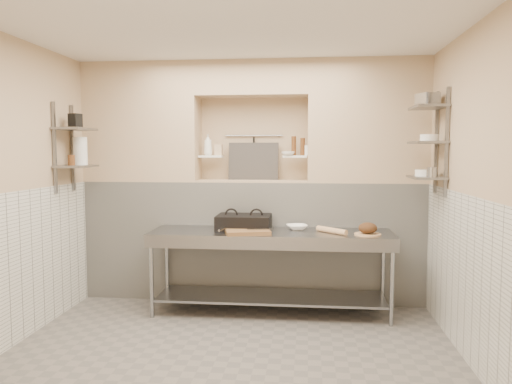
# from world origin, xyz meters

# --- Properties ---
(floor) EXTENTS (4.00, 3.90, 0.10)m
(floor) POSITION_xyz_m (0.00, 0.00, -0.05)
(floor) COLOR slate
(floor) RESTS_ON ground
(ceiling) EXTENTS (4.00, 3.90, 0.10)m
(ceiling) POSITION_xyz_m (0.00, 0.00, 2.85)
(ceiling) COLOR silver
(ceiling) RESTS_ON ground
(wall_right) EXTENTS (0.10, 3.90, 2.80)m
(wall_right) POSITION_xyz_m (2.05, 0.00, 1.40)
(wall_right) COLOR tan
(wall_right) RESTS_ON ground
(wall_back) EXTENTS (4.00, 0.10, 2.80)m
(wall_back) POSITION_xyz_m (0.00, 2.00, 1.40)
(wall_back) COLOR tan
(wall_back) RESTS_ON ground
(wall_front) EXTENTS (4.00, 0.10, 2.80)m
(wall_front) POSITION_xyz_m (0.00, -2.00, 1.40)
(wall_front) COLOR tan
(wall_front) RESTS_ON ground
(backwall_lower) EXTENTS (4.00, 0.40, 1.40)m
(backwall_lower) POSITION_xyz_m (0.00, 1.75, 0.70)
(backwall_lower) COLOR silver
(backwall_lower) RESTS_ON floor
(alcove_sill) EXTENTS (1.30, 0.40, 0.02)m
(alcove_sill) POSITION_xyz_m (0.00, 1.75, 1.41)
(alcove_sill) COLOR tan
(alcove_sill) RESTS_ON backwall_lower
(backwall_pillar_left) EXTENTS (1.35, 0.40, 1.40)m
(backwall_pillar_left) POSITION_xyz_m (-1.33, 1.75, 2.10)
(backwall_pillar_left) COLOR tan
(backwall_pillar_left) RESTS_ON backwall_lower
(backwall_pillar_right) EXTENTS (1.35, 0.40, 1.40)m
(backwall_pillar_right) POSITION_xyz_m (1.33, 1.75, 2.10)
(backwall_pillar_right) COLOR tan
(backwall_pillar_right) RESTS_ON backwall_lower
(backwall_header) EXTENTS (1.30, 0.40, 0.40)m
(backwall_header) POSITION_xyz_m (0.00, 1.75, 2.60)
(backwall_header) COLOR tan
(backwall_header) RESTS_ON backwall_lower
(wainscot_left) EXTENTS (0.02, 3.90, 1.40)m
(wainscot_left) POSITION_xyz_m (-1.99, 0.00, 0.70)
(wainscot_left) COLOR silver
(wainscot_left) RESTS_ON floor
(wainscot_right) EXTENTS (0.02, 3.90, 1.40)m
(wainscot_right) POSITION_xyz_m (1.99, 0.00, 0.70)
(wainscot_right) COLOR silver
(wainscot_right) RESTS_ON floor
(alcove_shelf_left) EXTENTS (0.28, 0.16, 0.02)m
(alcove_shelf_left) POSITION_xyz_m (-0.50, 1.75, 1.70)
(alcove_shelf_left) COLOR white
(alcove_shelf_left) RESTS_ON backwall_lower
(alcove_shelf_right) EXTENTS (0.28, 0.16, 0.02)m
(alcove_shelf_right) POSITION_xyz_m (0.50, 1.75, 1.70)
(alcove_shelf_right) COLOR white
(alcove_shelf_right) RESTS_ON backwall_lower
(utensil_rail) EXTENTS (0.70, 0.02, 0.02)m
(utensil_rail) POSITION_xyz_m (0.00, 1.92, 1.95)
(utensil_rail) COLOR gray
(utensil_rail) RESTS_ON wall_back
(hanging_steel) EXTENTS (0.02, 0.02, 0.30)m
(hanging_steel) POSITION_xyz_m (0.00, 1.90, 1.78)
(hanging_steel) COLOR black
(hanging_steel) RESTS_ON utensil_rail
(splash_panel) EXTENTS (0.60, 0.08, 0.45)m
(splash_panel) POSITION_xyz_m (0.00, 1.85, 1.64)
(splash_panel) COLOR #383330
(splash_panel) RESTS_ON alcove_sill
(shelf_rail_left_a) EXTENTS (0.03, 0.03, 0.95)m
(shelf_rail_left_a) POSITION_xyz_m (-1.98, 1.25, 1.80)
(shelf_rail_left_a) COLOR slate
(shelf_rail_left_a) RESTS_ON wall_left
(shelf_rail_left_b) EXTENTS (0.03, 0.03, 0.95)m
(shelf_rail_left_b) POSITION_xyz_m (-1.98, 0.85, 1.80)
(shelf_rail_left_b) COLOR slate
(shelf_rail_left_b) RESTS_ON wall_left
(wall_shelf_left_lower) EXTENTS (0.30, 0.50, 0.02)m
(wall_shelf_left_lower) POSITION_xyz_m (-1.84, 1.05, 1.60)
(wall_shelf_left_lower) COLOR slate
(wall_shelf_left_lower) RESTS_ON wall_left
(wall_shelf_left_upper) EXTENTS (0.30, 0.50, 0.03)m
(wall_shelf_left_upper) POSITION_xyz_m (-1.84, 1.05, 2.00)
(wall_shelf_left_upper) COLOR slate
(wall_shelf_left_upper) RESTS_ON wall_left
(shelf_rail_right_a) EXTENTS (0.03, 0.03, 1.05)m
(shelf_rail_right_a) POSITION_xyz_m (1.98, 1.25, 1.85)
(shelf_rail_right_a) COLOR slate
(shelf_rail_right_a) RESTS_ON wall_right
(shelf_rail_right_b) EXTENTS (0.03, 0.03, 1.05)m
(shelf_rail_right_b) POSITION_xyz_m (1.98, 0.85, 1.85)
(shelf_rail_right_b) COLOR slate
(shelf_rail_right_b) RESTS_ON wall_right
(wall_shelf_right_lower) EXTENTS (0.30, 0.50, 0.02)m
(wall_shelf_right_lower) POSITION_xyz_m (1.84, 1.05, 1.50)
(wall_shelf_right_lower) COLOR slate
(wall_shelf_right_lower) RESTS_ON wall_right
(wall_shelf_right_mid) EXTENTS (0.30, 0.50, 0.02)m
(wall_shelf_right_mid) POSITION_xyz_m (1.84, 1.05, 1.85)
(wall_shelf_right_mid) COLOR slate
(wall_shelf_right_mid) RESTS_ON wall_right
(wall_shelf_right_upper) EXTENTS (0.30, 0.50, 0.03)m
(wall_shelf_right_upper) POSITION_xyz_m (1.84, 1.05, 2.20)
(wall_shelf_right_upper) COLOR slate
(wall_shelf_right_upper) RESTS_ON wall_right
(prep_table) EXTENTS (2.60, 0.70, 0.90)m
(prep_table) POSITION_xyz_m (0.26, 1.18, 0.64)
(prep_table) COLOR gray
(prep_table) RESTS_ON floor
(panini_press) EXTENTS (0.59, 0.43, 0.16)m
(panini_press) POSITION_xyz_m (-0.05, 1.30, 0.98)
(panini_press) COLOR black
(panini_press) RESTS_ON prep_table
(cutting_board) EXTENTS (0.52, 0.42, 0.04)m
(cutting_board) POSITION_xyz_m (0.03, 1.03, 0.92)
(cutting_board) COLOR brown
(cutting_board) RESTS_ON prep_table
(knife_blade) EXTENTS (0.27, 0.08, 0.01)m
(knife_blade) POSITION_xyz_m (0.16, 1.04, 0.95)
(knife_blade) COLOR gray
(knife_blade) RESTS_ON cutting_board
(tongs) EXTENTS (0.06, 0.26, 0.02)m
(tongs) POSITION_xyz_m (-0.23, 0.97, 0.96)
(tongs) COLOR gray
(tongs) RESTS_ON cutting_board
(mixing_bowl) EXTENTS (0.28, 0.28, 0.06)m
(mixing_bowl) POSITION_xyz_m (0.54, 1.34, 0.93)
(mixing_bowl) COLOR white
(mixing_bowl) RESTS_ON prep_table
(rolling_pin) EXTENTS (0.32, 0.32, 0.06)m
(rolling_pin) POSITION_xyz_m (0.91, 1.14, 0.93)
(rolling_pin) COLOR tan
(rolling_pin) RESTS_ON prep_table
(bread_board) EXTENTS (0.27, 0.27, 0.02)m
(bread_board) POSITION_xyz_m (1.27, 1.07, 0.91)
(bread_board) COLOR tan
(bread_board) RESTS_ON prep_table
(bread_loaf) EXTENTS (0.19, 0.19, 0.11)m
(bread_loaf) POSITION_xyz_m (1.27, 1.07, 0.97)
(bread_loaf) COLOR #4C2D19
(bread_loaf) RESTS_ON bread_board
(bottle_soap) EXTENTS (0.13, 0.13, 0.25)m
(bottle_soap) POSITION_xyz_m (-0.53, 1.72, 1.84)
(bottle_soap) COLOR white
(bottle_soap) RESTS_ON alcove_shelf_left
(jar_alcove) EXTENTS (0.09, 0.09, 0.13)m
(jar_alcove) POSITION_xyz_m (-0.41, 1.77, 1.78)
(jar_alcove) COLOR tan
(jar_alcove) RESTS_ON alcove_shelf_left
(bowl_alcove) EXTENTS (0.17, 0.17, 0.05)m
(bowl_alcove) POSITION_xyz_m (0.42, 1.70, 1.74)
(bowl_alcove) COLOR white
(bowl_alcove) RESTS_ON alcove_shelf_right
(condiment_a) EXTENTS (0.06, 0.06, 0.20)m
(condiment_a) POSITION_xyz_m (0.59, 1.75, 1.81)
(condiment_a) COLOR #542F16
(condiment_a) RESTS_ON alcove_shelf_right
(condiment_b) EXTENTS (0.06, 0.06, 0.22)m
(condiment_b) POSITION_xyz_m (0.49, 1.77, 1.82)
(condiment_b) COLOR #542F16
(condiment_b) RESTS_ON alcove_shelf_right
(condiment_c) EXTENTS (0.07, 0.07, 0.12)m
(condiment_c) POSITION_xyz_m (0.64, 1.76, 1.77)
(condiment_c) COLOR white
(condiment_c) RESTS_ON alcove_shelf_right
(jug_left) EXTENTS (0.15, 0.15, 0.30)m
(jug_left) POSITION_xyz_m (-1.84, 1.15, 1.76)
(jug_left) COLOR white
(jug_left) RESTS_ON wall_shelf_left_lower
(jar_left) EXTENTS (0.07, 0.07, 0.11)m
(jar_left) POSITION_xyz_m (-1.84, 0.94, 1.67)
(jar_left) COLOR #542F16
(jar_left) RESTS_ON wall_shelf_left_lower
(box_left_upper) EXTENTS (0.14, 0.14, 0.15)m
(box_left_upper) POSITION_xyz_m (-1.84, 1.06, 2.09)
(box_left_upper) COLOR black
(box_left_upper) RESTS_ON wall_shelf_left_upper
(bowl_right) EXTENTS (0.22, 0.22, 0.06)m
(bowl_right) POSITION_xyz_m (1.84, 1.07, 1.54)
(bowl_right) COLOR white
(bowl_right) RESTS_ON wall_shelf_right_lower
(canister_right) EXTENTS (0.10, 0.10, 0.10)m
(canister_right) POSITION_xyz_m (1.84, 0.83, 1.56)
(canister_right) COLOR gray
(canister_right) RESTS_ON wall_shelf_right_lower
(bowl_right_mid) EXTENTS (0.18, 0.18, 0.06)m
(bowl_right_mid) POSITION_xyz_m (1.84, 0.98, 1.89)
(bowl_right_mid) COLOR white
(bowl_right_mid) RESTS_ON wall_shelf_right_mid
(basket_right) EXTENTS (0.23, 0.25, 0.13)m
(basket_right) POSITION_xyz_m (1.84, 1.09, 2.28)
(basket_right) COLOR gray
(basket_right) RESTS_ON wall_shelf_right_upper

